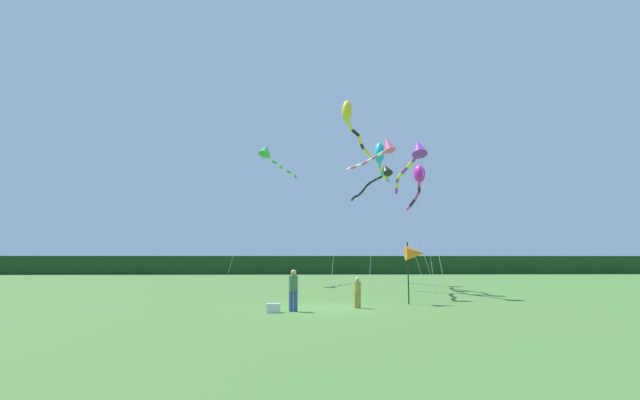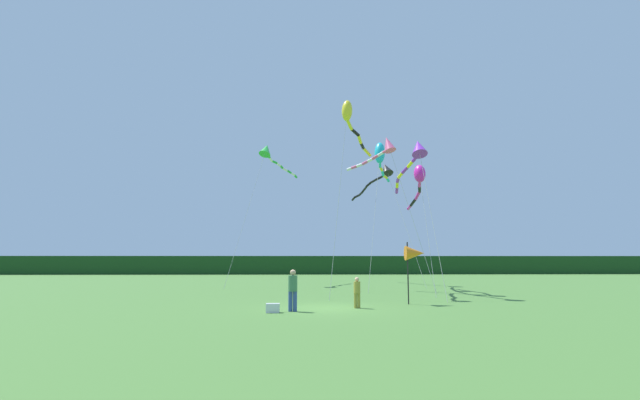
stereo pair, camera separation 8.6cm
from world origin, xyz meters
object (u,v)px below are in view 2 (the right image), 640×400
(kite_green, at_px, (269,153))
(cooler_box, at_px, (273,308))
(kite_purple, at_px, (415,154))
(kite_yellow, at_px, (350,119))
(kite_cyan, at_px, (380,156))
(kite_black, at_px, (382,173))
(person_child, at_px, (357,291))
(banner_flag_pole, at_px, (415,254))
(kite_magenta, at_px, (419,179))
(kite_rainbow, at_px, (384,147))
(person_adult, at_px, (293,288))

(kite_green, bearing_deg, cooler_box, -84.78)
(kite_purple, xyz_separation_m, kite_green, (-9.77, 11.70, 2.74))
(kite_yellow, bearing_deg, cooler_box, -115.02)
(kite_cyan, distance_m, kite_green, 10.24)
(kite_yellow, xyz_separation_m, kite_black, (3.93, 11.70, -1.14))
(person_child, relative_size, kite_black, 0.12)
(cooler_box, height_order, kite_black, kite_black)
(kite_cyan, distance_m, kite_yellow, 7.04)
(person_child, bearing_deg, kite_yellow, 86.02)
(person_child, bearing_deg, banner_flag_pole, 28.68)
(kite_cyan, relative_size, kite_black, 1.01)
(person_child, bearing_deg, kite_black, 76.73)
(kite_purple, xyz_separation_m, kite_magenta, (0.79, 2.34, -1.13))
(kite_black, xyz_separation_m, kite_magenta, (0.76, -9.54, -2.23))
(kite_magenta, bearing_deg, kite_yellow, -155.25)
(kite_yellow, height_order, kite_black, kite_yellow)
(kite_rainbow, distance_m, kite_black, 8.57)
(kite_purple, bearing_deg, cooler_box, -133.21)
(kite_rainbow, bearing_deg, kite_yellow, -129.44)
(kite_yellow, distance_m, kite_magenta, 6.17)
(kite_purple, bearing_deg, person_adult, -131.56)
(cooler_box, xyz_separation_m, kite_cyan, (6.91, 14.98, 9.64))
(kite_rainbow, bearing_deg, kite_magenta, -27.56)
(kite_cyan, bearing_deg, banner_flag_pole, -92.12)
(cooler_box, relative_size, kite_magenta, 0.06)
(kite_black, bearing_deg, person_adult, -109.80)
(kite_green, bearing_deg, kite_magenta, -41.56)
(cooler_box, bearing_deg, kite_magenta, 51.04)
(kite_cyan, relative_size, kite_green, 0.91)
(banner_flag_pole, distance_m, kite_cyan, 13.99)
(kite_cyan, xyz_separation_m, kite_black, (1.04, 5.34, -0.31))
(person_child, xyz_separation_m, kite_green, (-5.37, 18.59, 10.40))
(kite_green, relative_size, kite_rainbow, 1.14)
(person_child, height_order, kite_purple, kite_purple)
(kite_purple, height_order, kite_black, kite_black)
(person_child, height_order, kite_rainbow, kite_rainbow)
(kite_magenta, bearing_deg, person_adult, -127.34)
(kite_green, distance_m, kite_rainbow, 11.98)
(banner_flag_pole, bearing_deg, kite_purple, 74.64)
(person_child, distance_m, cooler_box, 3.89)
(kite_purple, relative_size, kite_black, 0.92)
(person_adult, distance_m, kite_purple, 13.11)
(kite_green, bearing_deg, kite_rainbow, -44.24)
(kite_cyan, bearing_deg, person_child, -104.13)
(person_adult, xyz_separation_m, kite_yellow, (3.24, 8.24, 9.71))
(kite_cyan, height_order, kite_green, kite_green)
(banner_flag_pole, relative_size, kite_rainbow, 0.28)
(kite_rainbow, bearing_deg, kite_green, 135.76)
(kite_green, height_order, kite_magenta, kite_green)
(person_adult, xyz_separation_m, kite_magenta, (7.94, 10.40, 6.34))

